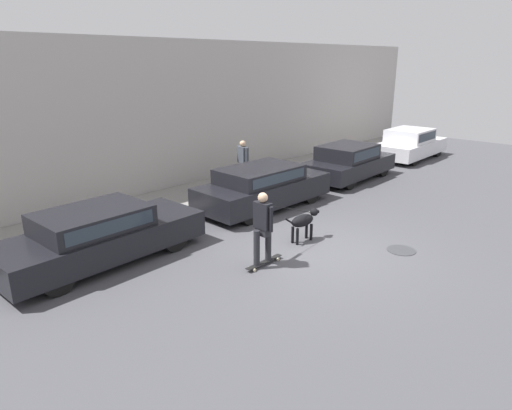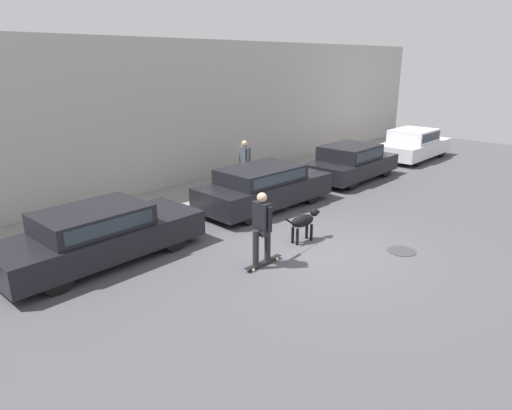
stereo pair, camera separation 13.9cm
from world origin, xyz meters
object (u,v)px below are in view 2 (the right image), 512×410
Objects in this scene: dog at (304,221)px; pedestrian_with_bag at (245,161)px; parked_car_3 at (414,145)px; parked_car_0 at (100,235)px; parked_car_1 at (264,187)px; skateboarder at (262,225)px; parked_car_2 at (351,163)px.

pedestrian_with_bag is at bearing 69.07° from dog.
dog is 0.74× the size of pedestrian_with_bag.
parked_car_3 reaches higher than dog.
parked_car_1 reaches higher than parked_car_0.
parked_car_1 is at bearing 178.75° from parked_car_3.
parked_car_0 is 6.57m from pedestrian_with_bag.
pedestrian_with_bag reaches higher than parked_car_3.
skateboarder is at bearing -51.92° from parked_car_0.
skateboarder is at bearing -162.14° from parked_car_2.
parked_car_2 reaches higher than parked_car_1.
skateboarder is 1.68× the size of pedestrian_with_bag.
pedestrian_with_bag reaches higher than parked_car_0.
parked_car_3 is at bearing -1.72° from parked_car_2.
parked_car_0 is 3.53m from skateboarder.
parked_car_3 is at bearing 20.08° from dog.
parked_car_0 is 14.86m from parked_car_3.
parked_car_1 is 2.20m from pedestrian_with_bag.
parked_car_0 is at bearing 30.97° from pedestrian_with_bag.
parked_car_1 is 1.08× the size of parked_car_2.
parked_car_2 is 8.09m from skateboarder.
dog is 4.97m from pedestrian_with_bag.
dog is at bearing -115.56° from parked_car_1.
pedestrian_with_bag is (6.29, 1.88, 0.37)m from parked_car_0.
dog is 1.77m from skateboarder.
parked_car_3 is 2.73× the size of pedestrian_with_bag.
parked_car_1 is 1.69× the size of skateboarder.
pedestrian_with_bag is (2.34, 4.36, 0.46)m from dog.
dog is at bearing 76.08° from pedestrian_with_bag.
parked_car_3 is 8.79m from pedestrian_with_bag.
pedestrian_with_bag is at bearing 15.17° from parked_car_0.
parked_car_3 is (9.66, -0.00, -0.00)m from parked_car_1.
parked_car_2 is 6.41m from dog.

